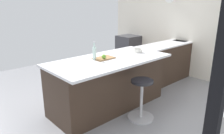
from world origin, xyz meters
name	(u,v)px	position (x,y,z in m)	size (l,w,h in m)	color
ground_plane	(107,104)	(0.00, 0.00, 0.00)	(7.04, 7.04, 0.00)	gray
interior_partition_left	(187,19)	(-2.71, 0.00, 1.47)	(0.15, 4.94, 2.94)	silver
sink_cabinet	(174,59)	(-2.36, -0.05, 0.46)	(2.57, 0.60, 1.20)	#38281E
oven_range	(128,50)	(-2.36, -1.68, 0.44)	(0.60, 0.61, 0.89)	#38383D
kitchen_island	(108,82)	(0.02, 0.07, 0.47)	(2.20, 1.05, 0.92)	#38281E
stool_by_window	(141,101)	(-0.08, 0.77, 0.32)	(0.44, 0.44, 0.68)	#B7B7BC
cutting_board	(104,58)	(0.10, 0.03, 0.93)	(0.36, 0.24, 0.02)	olive
apple_green	(104,57)	(0.15, 0.09, 0.98)	(0.08, 0.08, 0.08)	#609E2D
water_bottle	(94,53)	(0.27, -0.01, 1.05)	(0.06, 0.06, 0.31)	silver
fruit_bowl	(138,50)	(-0.71, 0.11, 0.96)	(0.19, 0.19, 0.07)	silver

